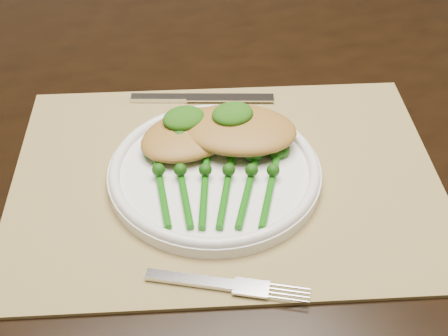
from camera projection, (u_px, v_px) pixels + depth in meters
name	position (u px, v px, depth m)	size (l,w,h in m)	color
dining_table	(239.00, 286.00, 1.07)	(1.73, 1.16, 0.75)	black
placemat	(226.00, 178.00, 0.72)	(0.49, 0.36, 0.00)	#9A844E
dinner_plate	(215.00, 171.00, 0.71)	(0.24, 0.24, 0.02)	white
knife	(188.00, 98.00, 0.83)	(0.18, 0.09, 0.01)	silver
fork	(238.00, 286.00, 0.59)	(0.14, 0.10, 0.00)	silver
chicken_fillet_left	(192.00, 134.00, 0.73)	(0.13, 0.09, 0.03)	#AE7D32
chicken_fillet_right	(238.00, 129.00, 0.73)	(0.14, 0.09, 0.03)	#AE7D32
pesto_dollop_left	(184.00, 118.00, 0.73)	(0.05, 0.04, 0.02)	#154409
pesto_dollop_right	(233.00, 114.00, 0.72)	(0.05, 0.04, 0.02)	#154409
broccolini_bundle	(216.00, 187.00, 0.68)	(0.19, 0.20, 0.04)	#115A0B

